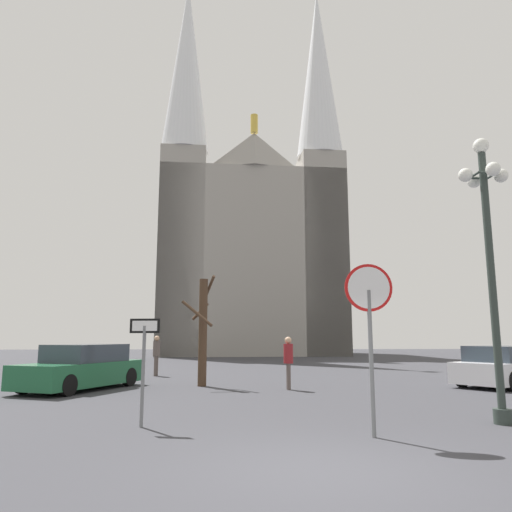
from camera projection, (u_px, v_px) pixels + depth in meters
The scene contains 10 objects.
ground_plane at pixel (326, 472), 6.30m from camera, with size 120.00×120.00×0.00m, color #38383D.
cathedral at pixel (250, 238), 48.20m from camera, with size 17.86×14.01×37.65m.
stop_sign at pixel (369, 312), 8.79m from camera, with size 0.88×0.08×3.07m.
one_way_arrow_sign at pixel (144, 356), 9.60m from camera, with size 0.62×0.15×2.10m.
street_lamp at pixel (489, 244), 10.30m from camera, with size 1.10×1.10×6.08m.
bare_tree at pixel (203, 329), 17.38m from camera, with size 1.22×1.23×3.97m.
parked_car_near_green at pixel (82, 368), 16.09m from camera, with size 3.51×4.94×1.48m.
parked_car_far_white at pixel (505, 367), 17.08m from camera, with size 4.71×4.03×1.41m.
pedestrian_walking at pixel (288, 357), 16.11m from camera, with size 0.32×0.32×1.73m.
pedestrian_standing at pixel (156, 351), 21.62m from camera, with size 0.32×0.32×1.77m.
Camera 1 is at (-1.26, -6.62, 1.75)m, focal length 33.81 mm.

